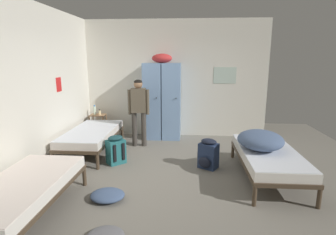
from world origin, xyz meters
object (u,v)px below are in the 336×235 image
object	(u,v)px
bed_left_rear	(92,134)
clothes_pile_denim	(108,195)
shelf_unit	(98,123)
backpack_teal	(116,150)
bed_right	(268,156)
bedding_heap	(260,140)
lotion_bottle	(100,112)
person_traveler	(139,107)
water_bottle	(95,110)
backpack_navy	(208,154)
bed_left_front	(22,190)
locker_bank	(162,100)

from	to	relation	value
bed_left_rear	clothes_pile_denim	world-z (taller)	bed_left_rear
shelf_unit	backpack_teal	size ratio (longest dim) A/B	1.04
bed_right	bedding_heap	distance (m)	0.30
bed_left_rear	clothes_pile_denim	distance (m)	2.18
lotion_bottle	backpack_teal	bearing A→B (deg)	-63.64
bed_left_rear	backpack_teal	xyz separation A→B (m)	(0.67, -0.60, -0.12)
person_traveler	water_bottle	xyz separation A→B (m)	(-1.26, 0.70, -0.23)
backpack_navy	water_bottle	bearing A→B (deg)	145.55
bed_left_front	backpack_teal	xyz separation A→B (m)	(0.67, 1.87, -0.12)
bedding_heap	bed_left_front	bearing A→B (deg)	-155.44
bed_right	bedding_heap	bearing A→B (deg)	155.97
water_bottle	clothes_pile_denim	distance (m)	3.42
backpack_navy	backpack_teal	distance (m)	1.74
bed_left_rear	water_bottle	bearing A→B (deg)	105.75
bed_left_rear	shelf_unit	bearing A→B (deg)	102.26
shelf_unit	water_bottle	bearing A→B (deg)	165.96
shelf_unit	bedding_heap	size ratio (longest dim) A/B	0.70
locker_bank	shelf_unit	size ratio (longest dim) A/B	3.63
lotion_bottle	backpack_navy	xyz separation A→B (m)	(2.58, -1.81, -0.37)
shelf_unit	water_bottle	xyz separation A→B (m)	(-0.08, 0.02, 0.33)
person_traveler	clothes_pile_denim	distance (m)	2.58
water_bottle	shelf_unit	bearing A→B (deg)	-14.04
lotion_bottle	clothes_pile_denim	world-z (taller)	lotion_bottle
clothes_pile_denim	shelf_unit	bearing A→B (deg)	110.44
backpack_navy	bedding_heap	bearing A→B (deg)	-19.26
lotion_bottle	backpack_navy	size ratio (longest dim) A/B	0.27
backpack_navy	bed_right	bearing A→B (deg)	-19.93
backpack_navy	clothes_pile_denim	size ratio (longest dim) A/B	1.13
water_bottle	backpack_teal	size ratio (longest dim) A/B	0.43
lotion_bottle	backpack_navy	world-z (taller)	lotion_bottle
locker_bank	bedding_heap	distance (m)	2.84
backpack_teal	bedding_heap	bearing A→B (deg)	-8.70
bed_left_rear	backpack_teal	bearing A→B (deg)	-41.98
lotion_bottle	clothes_pile_denim	distance (m)	3.31
bed_left_front	water_bottle	xyz separation A→B (m)	(-0.33, 3.64, 0.30)
person_traveler	lotion_bottle	size ratio (longest dim) A/B	10.33
bedding_heap	water_bottle	xyz separation A→B (m)	(-3.56, 2.16, 0.04)
water_bottle	person_traveler	bearing A→B (deg)	-28.96
shelf_unit	bed_left_front	world-z (taller)	shelf_unit
person_traveler	bedding_heap	bearing A→B (deg)	-32.53
shelf_unit	backpack_teal	world-z (taller)	shelf_unit
bed_left_rear	lotion_bottle	bearing A→B (deg)	99.21
bed_right	backpack_teal	distance (m)	2.73
person_traveler	backpack_navy	xyz separation A→B (m)	(1.47, -1.18, -0.65)
bed_left_front	lotion_bottle	size ratio (longest dim) A/B	13.01
bedding_heap	lotion_bottle	distance (m)	4.00
bed_right	lotion_bottle	size ratio (longest dim) A/B	13.01
person_traveler	backpack_navy	size ratio (longest dim) A/B	2.74
bed_left_front	bed_left_rear	xyz separation A→B (m)	(0.00, 2.47, 0.00)
shelf_unit	person_traveler	size ratio (longest dim) A/B	0.38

